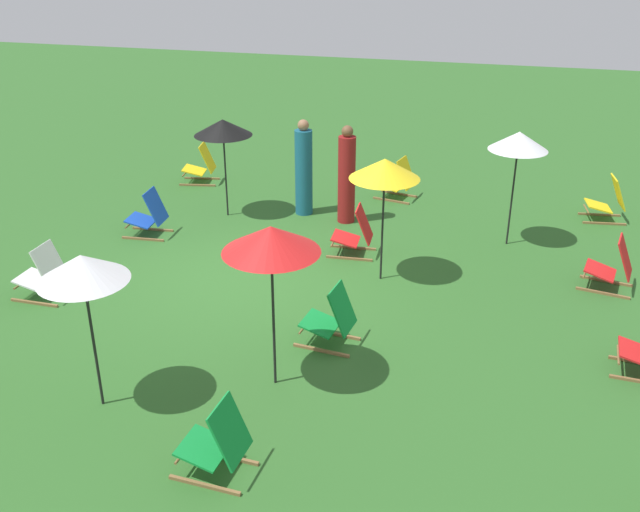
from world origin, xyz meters
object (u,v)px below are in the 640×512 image
at_px(umbrella_1, 271,240).
at_px(umbrella_2, 519,141).
at_px(umbrella_3, 385,169).
at_px(deckchair_0, 399,181).
at_px(deckchair_3, 331,319).
at_px(deckchair_4, 149,216).
at_px(deckchair_10, 43,275).
at_px(deckchair_7, 217,443).
at_px(deckchair_8, 201,166).
at_px(person_0, 347,177).
at_px(umbrella_4, 82,268).
at_px(deckchair_6, 355,234).
at_px(deckchair_2, 608,201).
at_px(deckchair_1, 612,266).
at_px(person_1, 304,170).
at_px(umbrella_0, 223,128).

height_order(umbrella_1, umbrella_2, umbrella_1).
bearing_deg(umbrella_3, deckchair_0, -174.54).
bearing_deg(umbrella_3, deckchair_3, -7.20).
xyz_separation_m(deckchair_0, deckchair_4, (2.97, -3.85, 0.00)).
bearing_deg(deckchair_10, deckchair_0, 142.00).
distance_m(deckchair_7, deckchair_8, 8.91).
bearing_deg(person_0, umbrella_4, -142.13).
distance_m(deckchair_6, deckchair_7, 5.40).
bearing_deg(deckchair_7, deckchair_2, 155.43).
height_order(deckchair_3, deckchair_7, same).
xyz_separation_m(deckchair_4, umbrella_3, (0.59, 4.19, 1.38)).
relative_size(deckchair_1, deckchair_10, 1.00).
relative_size(deckchair_7, deckchair_8, 0.99).
relative_size(deckchair_2, person_1, 0.47).
height_order(deckchair_8, umbrella_3, umbrella_3).
bearing_deg(person_1, umbrella_0, -61.85).
bearing_deg(umbrella_1, deckchair_6, 178.48).
relative_size(deckchair_4, deckchair_6, 1.00).
distance_m(umbrella_3, umbrella_4, 4.63).
distance_m(deckchair_6, umbrella_4, 5.22).
height_order(deckchair_2, umbrella_2, umbrella_2).
bearing_deg(person_0, deckchair_7, -126.53).
relative_size(deckchair_8, umbrella_3, 0.44).
bearing_deg(umbrella_2, deckchair_6, -65.22).
xyz_separation_m(deckchair_3, umbrella_1, (1.00, -0.42, 1.48)).
xyz_separation_m(deckchair_3, umbrella_3, (-2.03, 0.26, 1.38)).
height_order(deckchair_4, person_1, person_1).
bearing_deg(umbrella_4, deckchair_4, -158.76).
height_order(umbrella_2, person_0, umbrella_2).
bearing_deg(deckchair_2, umbrella_2, -54.77).
bearing_deg(deckchair_0, deckchair_10, -25.85).
bearing_deg(deckchair_6, deckchair_2, 119.12).
distance_m(umbrella_0, umbrella_2, 5.08).
bearing_deg(deckchair_0, deckchair_4, -40.42).
bearing_deg(person_0, deckchair_1, -59.14).
relative_size(deckchair_4, umbrella_2, 0.43).
bearing_deg(deckchair_3, deckchair_8, -136.04).
relative_size(deckchair_2, umbrella_1, 0.42).
distance_m(deckchair_3, deckchair_4, 4.73).
bearing_deg(umbrella_3, person_1, -140.59).
relative_size(deckchair_4, deckchair_10, 1.00).
bearing_deg(person_1, deckchair_3, 29.52).
bearing_deg(deckchair_2, umbrella_1, -40.53).
bearing_deg(deckchair_7, deckchair_10, -122.36).
bearing_deg(deckchair_8, deckchair_10, -12.08).
height_order(deckchair_2, deckchair_10, same).
relative_size(deckchair_3, deckchair_10, 1.00).
height_order(deckchair_7, umbrella_1, umbrella_1).
bearing_deg(deckchair_2, umbrella_4, -46.43).
bearing_deg(deckchair_7, umbrella_1, -178.29).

